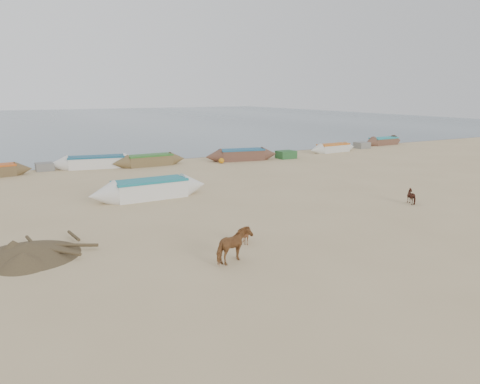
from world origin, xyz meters
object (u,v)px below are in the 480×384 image
cow_adult (234,246)px  near_canoe (150,189)px  calf_right (413,196)px  calf_front (246,235)px

cow_adult → near_canoe: bearing=-26.3°
cow_adult → calf_right: (11.94, 3.00, -0.21)m
calf_front → calf_right: (10.64, 1.52, 0.00)m
near_canoe → calf_front: bearing=-88.0°
calf_front → near_canoe: near_canoe is taller
cow_adult → calf_front: cow_adult is taller
cow_adult → calf_right: cow_adult is taller
calf_front → calf_right: calf_right is taller
calf_front → calf_right: 10.75m
cow_adult → near_canoe: size_ratio=0.21×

